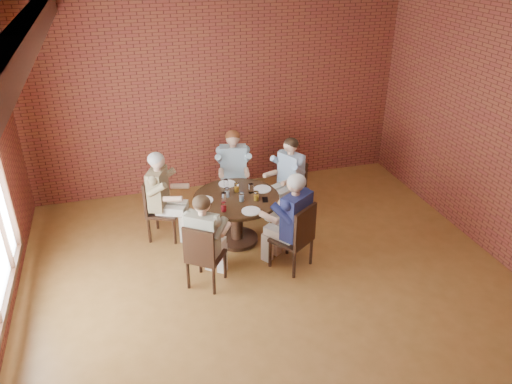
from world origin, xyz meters
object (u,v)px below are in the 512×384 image
object	(u,v)px
diner_a	(288,179)
diner_e	(292,222)
chair_b	(233,178)
diner_c	(163,196)
diner_d	(205,241)
diner_b	(233,172)
chair_c	(158,206)
dining_table	(237,210)
chair_d	(203,255)
chair_a	(291,186)
chair_e	(297,235)
smartphone	(265,200)

from	to	relation	value
diner_a	diner_e	size ratio (longest dim) A/B	0.95
chair_b	diner_c	xyz separation A→B (m)	(-1.23, -0.64, 0.17)
diner_d	diner_a	bearing A→B (deg)	-103.53
diner_b	chair_c	bearing A→B (deg)	-146.92
diner_a	chair_b	distance (m)	0.96
dining_table	chair_d	size ratio (longest dim) A/B	1.34
chair_a	diner_b	xyz separation A→B (m)	(-0.85, 0.43, 0.17)
chair_b	chair_c	xyz separation A→B (m)	(-1.32, -0.60, 0.00)
chair_c	diner_c	bearing A→B (deg)	-90.00
diner_a	chair_d	xyz separation A→B (m)	(-1.66, -1.46, -0.16)
chair_a	chair_b	bearing A→B (deg)	-149.37
dining_table	chair_d	world-z (taller)	chair_d
dining_table	chair_a	xyz separation A→B (m)	(1.05, 0.55, -0.02)
diner_a	chair_e	world-z (taller)	diner_a
diner_d	smartphone	xyz separation A→B (m)	(1.01, 0.68, 0.09)
chair_b	diner_b	xyz separation A→B (m)	(-0.02, -0.09, 0.17)
diner_b	chair_c	size ratio (longest dim) A/B	1.42
chair_c	diner_e	world-z (taller)	diner_e
diner_a	diner_b	bearing A→B (deg)	-148.72
chair_c	chair_d	size ratio (longest dim) A/B	1.03
chair_c	diner_c	world-z (taller)	diner_c
diner_c	chair_d	size ratio (longest dim) A/B	1.48
dining_table	chair_d	xyz separation A→B (m)	(-0.68, -0.95, -0.02)
diner_b	diner_c	distance (m)	1.33
chair_b	smartphone	bearing A→B (deg)	-71.35
chair_b	diner_d	size ratio (longest dim) A/B	0.72
chair_c	chair_d	bearing A→B (deg)	-140.69
chair_c	diner_e	bearing A→B (deg)	-104.65
diner_a	smartphone	bearing A→B (deg)	-67.72
diner_e	chair_a	bearing A→B (deg)	-144.50
dining_table	diner_b	world-z (taller)	diner_b
chair_a	diner_e	xyz separation A→B (m)	(-0.49, -1.36, 0.20)
diner_b	diner_c	bearing A→B (deg)	-144.14
chair_b	diner_c	world-z (taller)	diner_c
diner_b	chair_b	bearing A→B (deg)	90.00
diner_a	chair_c	bearing A→B (deg)	-116.26
chair_b	chair_e	world-z (taller)	chair_e
chair_a	chair_b	xyz separation A→B (m)	(-0.84, 0.52, 0.01)
chair_b	chair_d	bearing A→B (deg)	-102.54
diner_a	chair_a	bearing A→B (deg)	90.00
diner_c	chair_d	world-z (taller)	diner_c
chair_b	diner_b	size ratio (longest dim) A/B	0.70
diner_a	diner_c	distance (m)	1.99
chair_a	diner_e	bearing A→B (deg)	-47.20
diner_a	smartphone	distance (m)	0.93
chair_b	smartphone	distance (m)	1.30
diner_b	chair_d	size ratio (longest dim) A/B	1.47
chair_b	diner_c	distance (m)	1.40
smartphone	diner_a	bearing A→B (deg)	62.46
dining_table	diner_e	world-z (taller)	diner_e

